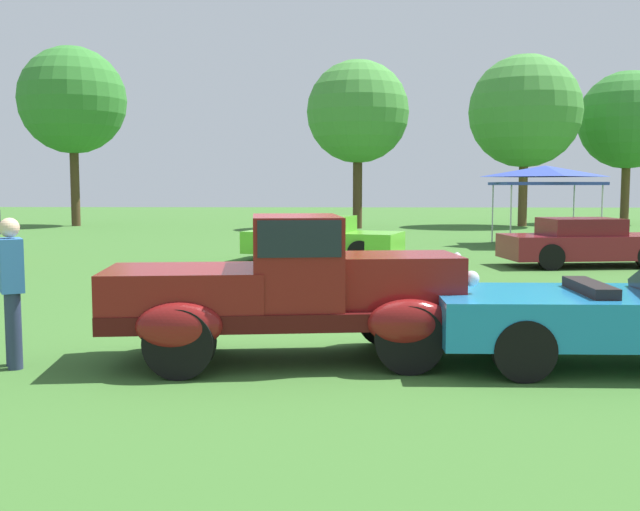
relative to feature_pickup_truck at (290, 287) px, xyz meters
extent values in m
plane|color=#386628|center=(0.07, 0.32, -0.86)|extent=(120.00, 120.00, 0.00)
cube|color=#400B0B|center=(-0.04, 0.00, -0.30)|extent=(4.27, 1.91, 0.20)
cube|color=maroon|center=(1.19, 0.14, 0.08)|extent=(1.64, 1.26, 0.60)
ellipsoid|color=silver|center=(1.97, 0.23, 0.06)|extent=(0.22, 0.53, 0.68)
cube|color=maroon|center=(0.07, 0.01, 0.32)|extent=(1.14, 1.48, 1.04)
cube|color=black|center=(0.07, 0.01, 0.62)|extent=(1.05, 1.50, 0.40)
cube|color=maroon|center=(-1.20, -0.14, 0.00)|extent=(1.95, 1.60, 0.48)
ellipsoid|color=maroon|center=(1.17, 0.86, -0.30)|extent=(0.96, 0.46, 0.52)
ellipsoid|color=maroon|center=(1.34, -0.57, -0.30)|extent=(0.96, 0.46, 0.52)
ellipsoid|color=maroon|center=(-1.28, 0.58, -0.30)|extent=(0.96, 0.46, 0.52)
ellipsoid|color=maroon|center=(-1.12, -0.85, -0.30)|extent=(0.96, 0.46, 0.52)
sphere|color=silver|center=(1.97, 0.67, 0.14)|extent=(0.18, 0.18, 0.18)
sphere|color=silver|center=(2.07, -0.21, 0.14)|extent=(0.18, 0.18, 0.18)
cylinder|color=black|center=(1.17, 0.86, -0.48)|extent=(0.76, 0.24, 0.76)
cylinder|color=black|center=(1.34, -0.57, -0.48)|extent=(0.76, 0.24, 0.76)
cylinder|color=black|center=(-1.28, 0.58, -0.48)|extent=(0.76, 0.24, 0.76)
cylinder|color=black|center=(-1.12, -0.85, -0.48)|extent=(0.76, 0.24, 0.76)
cube|color=#1E7AB7|center=(3.84, -0.10, -0.29)|extent=(4.32, 1.72, 0.52)
cube|color=black|center=(3.43, -0.10, -0.05)|extent=(0.28, 1.20, 0.28)
cylinder|color=black|center=(2.51, 0.67, -0.53)|extent=(0.66, 0.20, 0.66)
cylinder|color=black|center=(2.51, -0.88, -0.53)|extent=(0.66, 0.20, 0.66)
cube|color=#60C62D|center=(0.10, 11.53, -0.36)|extent=(4.49, 2.86, 0.60)
cube|color=#4D9F24|center=(-0.06, 11.58, 0.14)|extent=(2.19, 1.93, 0.44)
cylinder|color=black|center=(1.06, 10.41, -0.54)|extent=(0.64, 0.22, 0.64)
cylinder|color=black|center=(-1.33, 11.17, -0.54)|extent=(0.64, 0.22, 0.64)
cube|color=maroon|center=(6.80, 10.36, -0.36)|extent=(4.33, 2.19, 0.60)
cube|color=maroon|center=(6.63, 10.34, 0.14)|extent=(1.99, 1.67, 0.44)
cylinder|color=black|center=(5.66, 9.44, -0.54)|extent=(0.64, 0.22, 0.64)
cylinder|color=#283351|center=(-3.14, -0.34, -0.43)|extent=(0.16, 0.16, 0.86)
cylinder|color=#283351|center=(-3.04, -0.51, -0.43)|extent=(0.16, 0.16, 0.86)
cube|color=#336BB2|center=(-3.09, -0.42, 0.30)|extent=(0.40, 0.47, 0.60)
sphere|color=beige|center=(-3.09, -0.42, 0.72)|extent=(0.22, 0.22, 0.22)
cylinder|color=#B7B7BC|center=(8.90, 18.26, 0.16)|extent=(0.05, 0.05, 2.05)
cylinder|color=#B7B7BC|center=(8.90, 15.38, 0.16)|extent=(0.05, 0.05, 2.05)
cylinder|color=#B7B7BC|center=(6.02, 18.26, 0.16)|extent=(0.05, 0.05, 2.05)
cylinder|color=#B7B7BC|center=(6.02, 15.38, 0.16)|extent=(0.05, 0.05, 2.05)
cube|color=#2D429E|center=(7.46, 16.82, 1.24)|extent=(3.20, 3.20, 0.10)
pyramid|color=#2D429E|center=(7.46, 16.82, 1.66)|extent=(3.14, 3.14, 0.38)
cylinder|color=#47331E|center=(-12.76, 28.49, 1.54)|extent=(0.44, 0.44, 4.80)
sphere|color=#337A2D|center=(-12.76, 28.49, 5.38)|extent=(5.28, 5.28, 5.28)
cylinder|color=#47331E|center=(1.36, 26.80, 1.22)|extent=(0.44, 0.44, 4.16)
sphere|color=#428938|center=(1.36, 26.80, 4.62)|extent=(4.80, 4.80, 4.80)
cylinder|color=brown|center=(9.65, 28.88, 1.22)|extent=(0.44, 0.44, 4.16)
sphere|color=#428938|center=(9.65, 28.88, 4.82)|extent=(5.53, 5.53, 5.53)
cylinder|color=brown|center=(15.59, 31.28, 1.16)|extent=(0.44, 0.44, 4.05)
sphere|color=#337A2D|center=(15.59, 31.28, 4.59)|extent=(5.09, 5.09, 5.09)
camera|label=1|loc=(0.60, -8.57, 1.19)|focal=41.76mm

